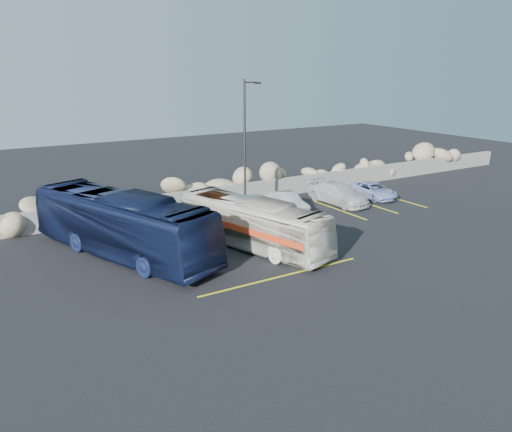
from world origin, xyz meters
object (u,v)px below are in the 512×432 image
car_a (261,206)px  car_b (287,203)px  lamppost (246,143)px  tour_coach (122,225)px  vintage_bus (252,223)px  car_d (373,190)px  car_c (338,193)px

car_a → car_b: bearing=-5.4°
lamppost → tour_coach: (-8.60, -3.27, -2.77)m
vintage_bus → car_d: vintage_bus is taller
lamppost → car_b: (2.23, -1.18, -3.69)m
lamppost → vintage_bus: 6.84m
car_c → car_d: bearing=-6.7°
vintage_bus → car_a: bearing=37.7°
car_a → car_c: size_ratio=0.82×
car_b → car_d: (7.14, -0.10, -0.09)m
car_c → car_b: bearing=175.0°
tour_coach → car_c: (14.93, 2.09, -0.85)m
car_a → car_d: bearing=-4.6°
car_a → car_d: 8.96m
lamppost → car_c: 7.39m
lamppost → tour_coach: 9.61m
lamppost → car_a: (0.42, -1.12, -3.65)m
vintage_bus → car_d: (12.15, 4.18, -0.71)m
car_c → car_d: size_ratio=1.23×
lamppost → tour_coach: size_ratio=0.73×
car_c → car_a: bearing=174.5°
vintage_bus → tour_coach: bearing=143.6°
car_c → car_d: (3.04, -0.09, -0.15)m
lamppost → car_d: 10.19m
lamppost → car_b: bearing=-27.8°
car_d → tour_coach: bearing=-170.2°
car_b → car_c: size_ratio=0.80×
car_a → car_c: bearing=-4.2°
lamppost → car_c: (6.33, -1.18, -3.62)m
lamppost → vintage_bus: bearing=-117.0°
vintage_bus → tour_coach: tour_coach is taller
car_a → car_b: 1.81m
car_a → car_d: size_ratio=1.02×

